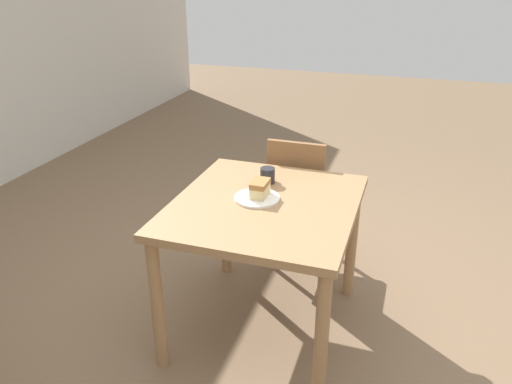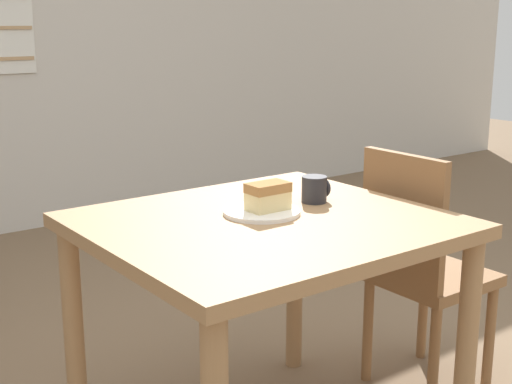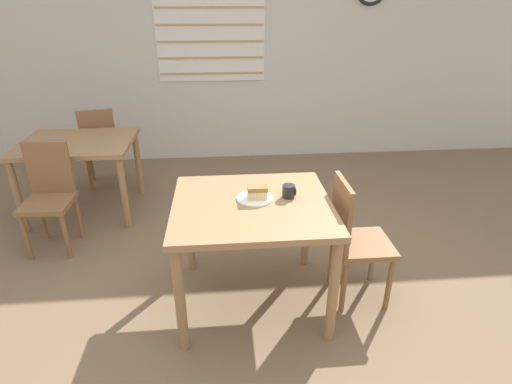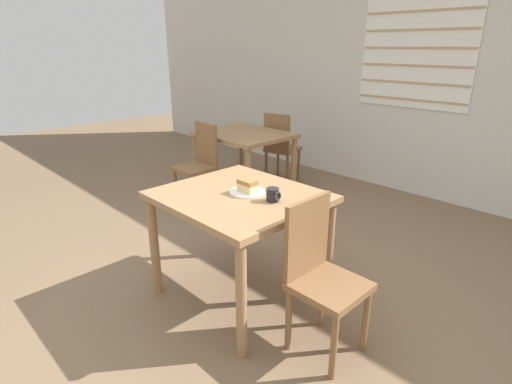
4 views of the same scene
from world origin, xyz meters
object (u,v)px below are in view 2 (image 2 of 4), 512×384
object	(u,v)px
chair_near_window	(420,266)
cake_slice	(268,196)
dining_table_near	(266,254)
plate	(262,212)
coffee_mug	(315,189)

from	to	relation	value
chair_near_window	cake_slice	world-z (taller)	chair_near_window
cake_slice	dining_table_near	bearing A→B (deg)	-133.36
chair_near_window	plate	size ratio (longest dim) A/B	3.86
dining_table_near	plate	xyz separation A→B (m)	(0.02, 0.05, 0.11)
chair_near_window	cake_slice	distance (m)	0.71
chair_near_window	plate	distance (m)	0.70
chair_near_window	coffee_mug	size ratio (longest dim) A/B	10.30
dining_table_near	chair_near_window	size ratio (longest dim) A/B	1.11
chair_near_window	plate	bearing A→B (deg)	84.64
dining_table_near	coffee_mug	xyz separation A→B (m)	(0.23, 0.06, 0.15)
plate	cake_slice	world-z (taller)	cake_slice
chair_near_window	cake_slice	size ratio (longest dim) A/B	7.19
dining_table_near	cake_slice	bearing A→B (deg)	46.64
dining_table_near	cake_slice	distance (m)	0.17
cake_slice	coffee_mug	world-z (taller)	cake_slice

